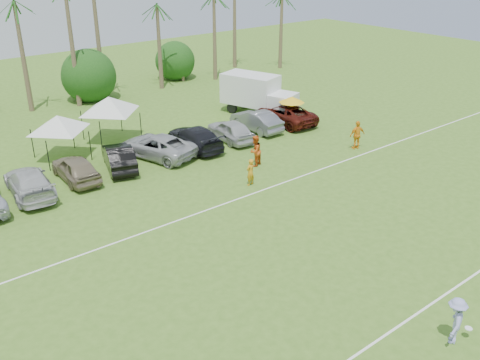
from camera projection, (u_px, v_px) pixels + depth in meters
field_lines at (253, 273)px, 22.94m from camera, size 80.00×12.10×0.01m
palm_tree_5 at (2, 6)px, 40.78m from camera, size 2.40×2.40×9.90m
palm_tree_8 at (152, 5)px, 48.52m from camera, size 2.40×2.40×8.90m
bush_tree_2 at (82, 76)px, 47.62m from camera, size 4.00×4.00×4.00m
bush_tree_3 at (177, 62)px, 53.30m from camera, size 4.00×4.00×4.00m
sideline_player_a at (250, 172)px, 30.80m from camera, size 0.65×0.49×1.61m
sideline_player_b at (255, 151)px, 33.33m from camera, size 1.16×1.03×1.98m
sideline_player_c at (357, 135)px, 36.04m from camera, size 1.23×0.77×1.95m
box_truck at (258, 94)px, 42.83m from camera, size 4.10×6.52×3.15m
canopy_tent_left at (57, 115)px, 33.54m from camera, size 4.24×4.24×3.44m
canopy_tent_right at (108, 97)px, 36.50m from camera, size 4.61×4.61×3.74m
market_umbrella at (292, 100)px, 40.26m from camera, size 1.98×1.98×2.20m
frisbee_player at (455, 321)px, 18.74m from camera, size 1.40×1.13×1.83m
parked_car_3 at (29, 183)px, 29.63m from camera, size 2.68×5.38×1.50m
parked_car_4 at (76, 168)px, 31.43m from camera, size 1.93×4.47×1.50m
parked_car_5 at (119, 157)px, 33.08m from camera, size 2.88×4.83×1.50m
parked_car_6 at (157, 146)px, 34.78m from camera, size 4.01×5.91×1.50m
parked_car_7 at (195, 137)px, 36.25m from camera, size 2.44×5.30×1.50m
parked_car_8 at (231, 130)px, 37.61m from camera, size 2.22×4.57×1.50m
parked_car_9 at (256, 120)px, 39.60m from camera, size 1.63×4.57×1.50m
parked_car_10 at (286, 114)px, 41.09m from camera, size 2.75×5.52×1.50m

